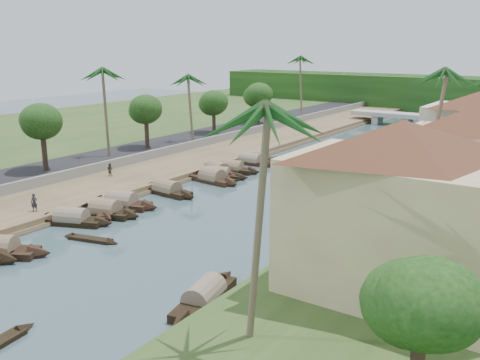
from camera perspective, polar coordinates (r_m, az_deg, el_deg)
The scene contains 39 objects.
ground at distance 44.45m, azimuth -7.37°, elevation -6.08°, with size 220.00×220.00×0.00m, color #3C535A.
left_bank at distance 68.93m, azimuth -6.37°, elevation 1.66°, with size 10.00×180.00×0.80m, color brown.
right_bank at distance 53.80m, azimuth 23.34°, elevation -2.86°, with size 16.00×180.00×1.20m, color #2B441B.
road at distance 74.57m, azimuth -11.36°, elevation 2.67°, with size 8.00×180.00×1.40m, color black.
retaining_wall at distance 71.48m, azimuth -8.95°, elevation 2.81°, with size 0.40×180.00×1.10m, color slate.
far_left_fill at distance 95.09m, azimuth -22.69°, elevation 4.31°, with size 45.00×220.00×1.35m, color #2B441B.
treeline at distance 134.38m, azimuth 22.38°, elevation 8.40°, with size 120.00×14.00×8.00m.
bridge at distance 107.54m, azimuth 19.03°, elevation 6.24°, with size 28.00×4.00×2.40m.
building_near at distance 31.61m, azimuth 16.38°, elevation -2.86°, with size 14.85×14.85×10.20m.
building_mid at distance 46.58m, azimuth 23.73°, elevation 1.61°, with size 14.11×14.11×9.70m.
sampan_3 at distance 49.37m, azimuth -17.50°, elevation -4.04°, with size 7.94×4.48×2.14m.
sampan_4 at distance 51.46m, azimuth -14.65°, elevation -3.10°, with size 6.46×4.06×1.89m.
sampan_5 at distance 50.82m, azimuth -14.16°, elevation -3.28°, with size 7.56×3.57×2.33m.
sampan_6 at distance 53.11m, azimuth -12.52°, elevation -2.42°, with size 8.24×3.90×2.38m.
sampan_7 at distance 56.91m, azimuth -7.77°, elevation -1.08°, with size 8.33×2.42×2.19m.
sampan_8 at distance 61.36m, azimuth -2.97°, elevation 0.17°, with size 7.97×2.70×2.40m.
sampan_9 at distance 63.09m, azimuth -2.34°, elevation 0.56°, with size 7.79×3.51×1.98m.
sampan_10 at distance 65.08m, azimuth -2.46°, elevation 1.00°, with size 8.27×4.41×2.25m.
sampan_11 at distance 65.95m, azimuth -0.88°, elevation 1.19°, with size 7.80×3.21×2.19m.
sampan_12 at distance 70.40m, azimuth 1.11°, elevation 2.03°, with size 8.59×1.89×2.06m.
sampan_13 at distance 71.99m, azimuth 2.14°, elevation 2.29°, with size 7.05×3.89×1.96m.
sampan_14 at distance 33.48m, azimuth -3.82°, elevation -12.33°, with size 3.34×8.71×2.09m.
sampan_15 at distance 43.53m, azimuth 6.69°, elevation -5.92°, with size 2.73×8.58×2.25m.
sampan_16 at distance 63.08m, azimuth 15.50°, elevation 0.04°, with size 3.63×7.78×1.92m.
canoe_1 at distance 44.96m, azimuth -15.66°, elevation -6.14°, with size 5.26×2.09×0.84m.
canoe_2 at distance 63.61m, azimuth -3.18°, elevation 0.38°, with size 5.35×2.55×0.79m.
palm_0 at distance 24.12m, azimuth 1.54°, elevation 7.16°, with size 3.20×3.20×13.05m.
palm_1 at distance 39.16m, azimuth 16.21°, elevation 5.38°, with size 3.20×3.20×10.25m.
palm_2 at distance 52.00m, azimuth 20.16°, elevation 10.58°, with size 3.20×3.20×13.44m.
palm_5 at distance 69.61m, azimuth -14.33°, elevation 11.12°, with size 3.20×3.20×12.47m.
palm_6 at distance 78.74m, azimuth -5.28°, elevation 10.80°, with size 3.20×3.20×11.01m.
palm_8 at distance 104.17m, azimuth 6.70°, elevation 12.72°, with size 3.20×3.20×13.10m.
tree_2 at distance 64.18m, azimuth -20.39°, elevation 5.77°, with size 4.58×4.58×7.43m.
tree_3 at distance 74.94m, azimuth -10.02°, elevation 7.34°, with size 4.47×4.47×7.11m.
tree_4 at distance 86.67m, azimuth -2.83°, elevation 8.15°, with size 4.53×4.53×6.65m.
tree_5 at distance 97.61m, azimuth 1.96°, elevation 8.98°, with size 5.00×5.00×7.05m.
tree_7 at distance 23.25m, azimuth 18.90°, elevation -12.49°, with size 4.40×4.40×5.90m.
person_near at distance 51.27m, azimuth -21.10°, elevation -2.26°, with size 0.60×0.39×1.65m, color #25262D.
person_far at distance 62.51m, azimuth -13.70°, elevation 1.10°, with size 0.72×0.56×1.48m, color #383427.
Camera 1 is at (27.93, -30.95, 15.41)m, focal length 40.00 mm.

